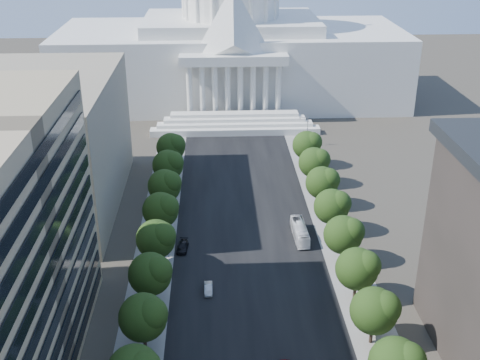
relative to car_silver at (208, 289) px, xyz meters
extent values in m
cube|color=black|center=(8.08, 26.90, -0.69)|extent=(30.00, 260.00, 0.01)
cube|color=gray|center=(-10.92, 26.90, -0.69)|extent=(8.00, 260.00, 0.02)
cube|color=gray|center=(27.08, 26.90, -0.69)|extent=(8.00, 260.00, 0.02)
cube|color=white|center=(8.08, 121.90, 11.81)|extent=(120.00, 50.00, 25.00)
cube|color=white|center=(8.08, 121.90, 26.31)|extent=(60.00, 40.00, 4.00)
cube|color=white|center=(8.08, 94.90, 19.81)|extent=(34.00, 8.00, 3.00)
cube|color=gray|center=(-39.92, 36.90, 14.31)|extent=(38.00, 52.00, 30.00)
cylinder|color=#33261C|center=(-9.92, -15.10, 0.78)|extent=(0.56, 0.56, 2.94)
sphere|color=black|center=(-9.92, -15.10, 5.48)|extent=(7.60, 7.60, 7.60)
sphere|color=black|center=(-8.59, -15.86, 6.62)|extent=(5.32, 5.32, 5.32)
cylinder|color=#33261C|center=(-9.92, -3.10, 0.78)|extent=(0.56, 0.56, 2.94)
sphere|color=black|center=(-9.92, -3.10, 5.48)|extent=(7.60, 7.60, 7.60)
sphere|color=black|center=(-8.59, -3.86, 6.62)|extent=(5.32, 5.32, 5.32)
cylinder|color=#33261C|center=(-9.92, 8.90, 0.78)|extent=(0.56, 0.56, 2.94)
sphere|color=black|center=(-9.92, 8.90, 5.48)|extent=(7.60, 7.60, 7.60)
sphere|color=black|center=(-8.59, 8.14, 6.62)|extent=(5.32, 5.32, 5.32)
cylinder|color=#33261C|center=(-9.92, 20.90, 0.78)|extent=(0.56, 0.56, 2.94)
sphere|color=black|center=(-9.92, 20.90, 5.48)|extent=(7.60, 7.60, 7.60)
sphere|color=black|center=(-8.59, 20.14, 6.62)|extent=(5.32, 5.32, 5.32)
cylinder|color=#33261C|center=(-9.92, 32.90, 0.78)|extent=(0.56, 0.56, 2.94)
sphere|color=black|center=(-9.92, 32.90, 5.48)|extent=(7.60, 7.60, 7.60)
sphere|color=black|center=(-8.59, 32.14, 6.62)|extent=(5.32, 5.32, 5.32)
cylinder|color=#33261C|center=(-9.92, 44.90, 0.78)|extent=(0.56, 0.56, 2.94)
sphere|color=black|center=(-9.92, 44.90, 5.48)|extent=(7.60, 7.60, 7.60)
sphere|color=black|center=(-8.59, 44.14, 6.62)|extent=(5.32, 5.32, 5.32)
cylinder|color=#33261C|center=(-9.92, 56.90, 0.78)|extent=(0.56, 0.56, 2.94)
sphere|color=black|center=(-9.92, 56.90, 5.48)|extent=(7.60, 7.60, 7.60)
sphere|color=black|center=(-8.59, 56.14, 6.62)|extent=(5.32, 5.32, 5.32)
cylinder|color=#33261C|center=(26.08, -15.10, 0.78)|extent=(0.56, 0.56, 2.94)
sphere|color=black|center=(26.08, -15.10, 5.48)|extent=(7.60, 7.60, 7.60)
sphere|color=black|center=(27.41, -15.86, 6.62)|extent=(5.32, 5.32, 5.32)
cylinder|color=#33261C|center=(26.08, -3.10, 0.78)|extent=(0.56, 0.56, 2.94)
sphere|color=black|center=(26.08, -3.10, 5.48)|extent=(7.60, 7.60, 7.60)
sphere|color=black|center=(27.41, -3.86, 6.62)|extent=(5.32, 5.32, 5.32)
cylinder|color=#33261C|center=(26.08, 8.90, 0.78)|extent=(0.56, 0.56, 2.94)
sphere|color=black|center=(26.08, 8.90, 5.48)|extent=(7.60, 7.60, 7.60)
sphere|color=black|center=(27.41, 8.14, 6.62)|extent=(5.32, 5.32, 5.32)
cylinder|color=#33261C|center=(26.08, 20.90, 0.78)|extent=(0.56, 0.56, 2.94)
sphere|color=black|center=(26.08, 20.90, 5.48)|extent=(7.60, 7.60, 7.60)
sphere|color=black|center=(27.41, 20.14, 6.62)|extent=(5.32, 5.32, 5.32)
cylinder|color=#33261C|center=(26.08, 32.90, 0.78)|extent=(0.56, 0.56, 2.94)
sphere|color=black|center=(26.08, 32.90, 5.48)|extent=(7.60, 7.60, 7.60)
sphere|color=black|center=(27.41, 32.14, 6.62)|extent=(5.32, 5.32, 5.32)
cylinder|color=#33261C|center=(26.08, 44.90, 0.78)|extent=(0.56, 0.56, 2.94)
sphere|color=black|center=(26.08, 44.90, 5.48)|extent=(7.60, 7.60, 7.60)
sphere|color=black|center=(27.41, 44.14, 6.62)|extent=(5.32, 5.32, 5.32)
cylinder|color=#33261C|center=(26.08, 56.90, 0.78)|extent=(0.56, 0.56, 2.94)
sphere|color=black|center=(26.08, 56.90, 5.48)|extent=(7.60, 7.60, 7.60)
sphere|color=black|center=(27.41, 56.14, 6.62)|extent=(5.32, 5.32, 5.32)
cylinder|color=gray|center=(27.38, -28.10, 8.11)|extent=(2.40, 0.14, 0.14)
sphere|color=gray|center=(26.28, -28.10, 8.01)|extent=(0.44, 0.44, 0.44)
cylinder|color=gray|center=(28.58, -3.10, 3.81)|extent=(0.18, 0.18, 9.00)
cylinder|color=gray|center=(27.38, -3.10, 8.11)|extent=(2.40, 0.14, 0.14)
sphere|color=gray|center=(26.28, -3.10, 8.01)|extent=(0.44, 0.44, 0.44)
cylinder|color=gray|center=(28.58, 21.90, 3.81)|extent=(0.18, 0.18, 9.00)
cylinder|color=gray|center=(27.38, 21.90, 8.11)|extent=(2.40, 0.14, 0.14)
sphere|color=gray|center=(26.28, 21.90, 8.01)|extent=(0.44, 0.44, 0.44)
cylinder|color=gray|center=(28.58, 46.90, 3.81)|extent=(0.18, 0.18, 9.00)
cylinder|color=gray|center=(27.38, 46.90, 8.11)|extent=(2.40, 0.14, 0.14)
sphere|color=gray|center=(26.28, 46.90, 8.01)|extent=(0.44, 0.44, 0.44)
cylinder|color=gray|center=(28.58, 71.90, 3.81)|extent=(0.18, 0.18, 9.00)
cylinder|color=gray|center=(27.38, 71.90, 8.11)|extent=(2.40, 0.14, 0.14)
sphere|color=gray|center=(26.28, 71.90, 8.01)|extent=(0.44, 0.44, 0.44)
imported|color=#B2B5BA|center=(0.00, 0.00, 0.00)|extent=(1.52, 4.19, 1.37)
imported|color=black|center=(-5.28, 14.92, 0.05)|extent=(2.52, 5.27, 1.48)
imported|color=white|center=(19.25, 18.71, 0.83)|extent=(2.84, 10.97, 3.04)
camera|label=1|loc=(1.59, -91.19, 63.12)|focal=45.00mm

